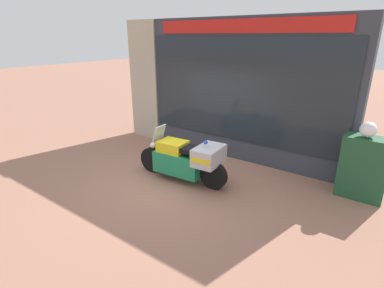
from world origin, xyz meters
The scene contains 6 objects.
ground_plane centered at (0.00, 0.00, 0.00)m, with size 60.00×60.00×0.00m, color #9E6B56.
shop_building centered at (-0.48, 2.00, 1.81)m, with size 6.67×0.55×3.60m.
window_display centered at (0.47, 2.03, 0.44)m, with size 5.14×0.30×1.79m.
paramedic_motorcycle centered at (0.24, -0.03, 0.54)m, with size 2.30×0.79×1.22m.
utility_cabinet centered at (3.56, 1.49, 0.65)m, with size 0.87×0.47×1.29m, color #1E4C2D.
white_helmet centered at (3.51, 1.46, 1.45)m, with size 0.31×0.31×0.31m, color white.
Camera 1 is at (3.98, -4.99, 3.16)m, focal length 28.00 mm.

